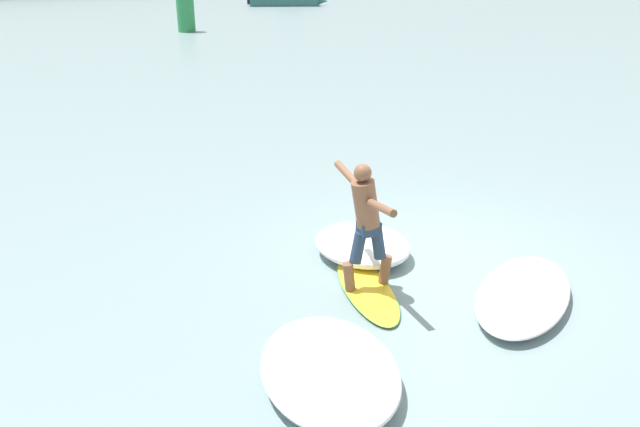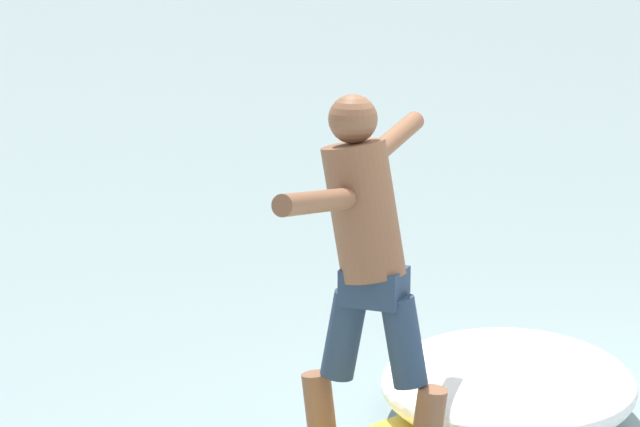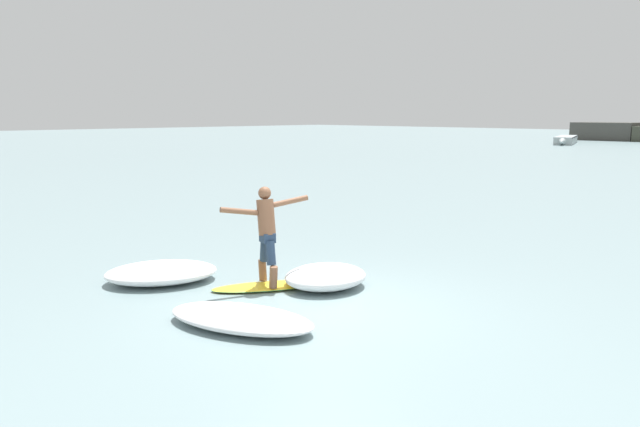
% 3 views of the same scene
% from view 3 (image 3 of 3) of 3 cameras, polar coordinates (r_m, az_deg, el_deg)
% --- Properties ---
extents(ground_plane, '(200.00, 200.00, 0.00)m').
position_cam_3_polar(ground_plane, '(9.40, 0.30, -8.56)').
color(ground_plane, gray).
extents(surfboard, '(1.46, 1.98, 0.20)m').
position_cam_3_polar(surfboard, '(10.40, -4.58, -6.62)').
color(surfboard, yellow).
rests_on(surfboard, ground).
extents(surfer, '(0.73, 1.46, 1.61)m').
position_cam_3_polar(surfer, '(10.21, -4.92, -1.33)').
color(surfer, brown).
rests_on(surfer, surfboard).
extents(fishing_boat_near_jetty, '(3.70, 8.07, 0.71)m').
position_cam_3_polar(fishing_boat_near_jetty, '(62.47, 21.55, 6.29)').
color(fishing_boat_near_jetty, '#A4B0B1').
rests_on(fishing_boat_near_jetty, ground).
extents(wave_foam_at_tail, '(2.07, 2.29, 0.32)m').
position_cam_3_polar(wave_foam_at_tail, '(11.06, -14.30, -5.25)').
color(wave_foam_at_tail, white).
rests_on(wave_foam_at_tail, ground).
extents(wave_foam_at_nose, '(2.38, 1.69, 0.24)m').
position_cam_3_polar(wave_foam_at_nose, '(8.60, -7.26, -9.49)').
color(wave_foam_at_nose, white).
rests_on(wave_foam_at_nose, ground).
extents(wave_foam_beside, '(1.32, 1.51, 0.37)m').
position_cam_3_polar(wave_foam_beside, '(10.37, 0.51, -5.79)').
color(wave_foam_beside, white).
rests_on(wave_foam_beside, ground).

